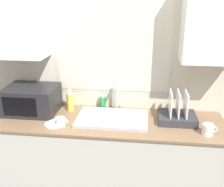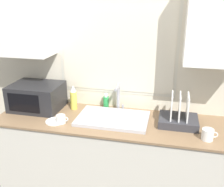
# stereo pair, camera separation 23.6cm
# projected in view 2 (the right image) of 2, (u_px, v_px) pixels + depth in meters

# --- Properties ---
(countertop) EXTENTS (2.18, 0.67, 0.88)m
(countertop) POSITION_uv_depth(u_px,v_px,m) (109.00, 159.00, 2.65)
(countertop) COLOR beige
(countertop) RESTS_ON ground_plane
(wall_back) EXTENTS (6.00, 0.38, 2.60)m
(wall_back) POSITION_uv_depth(u_px,v_px,m) (116.00, 58.00, 2.60)
(wall_back) COLOR beige
(wall_back) RESTS_ON ground_plane
(sink_basin) EXTENTS (0.67, 0.43, 0.03)m
(sink_basin) POSITION_uv_depth(u_px,v_px,m) (113.00, 118.00, 2.49)
(sink_basin) COLOR #B2B2B7
(sink_basin) RESTS_ON countertop
(faucet) EXTENTS (0.08, 0.15, 0.28)m
(faucet) POSITION_uv_depth(u_px,v_px,m) (118.00, 96.00, 2.65)
(faucet) COLOR #99999E
(faucet) RESTS_ON countertop
(microwave) EXTENTS (0.51, 0.40, 0.26)m
(microwave) POSITION_uv_depth(u_px,v_px,m) (37.00, 96.00, 2.71)
(microwave) COLOR #232326
(microwave) RESTS_ON countertop
(dish_rack) EXTENTS (0.35, 0.29, 0.29)m
(dish_rack) POSITION_uv_depth(u_px,v_px,m) (178.00, 118.00, 2.38)
(dish_rack) COLOR #333338
(dish_rack) RESTS_ON countertop
(spray_bottle) EXTENTS (0.07, 0.07, 0.26)m
(spray_bottle) POSITION_uv_depth(u_px,v_px,m) (74.00, 98.00, 2.70)
(spray_bottle) COLOR #D8CC4C
(spray_bottle) RESTS_ON countertop
(soap_bottle) EXTENTS (0.06, 0.06, 0.16)m
(soap_bottle) POSITION_uv_depth(u_px,v_px,m) (106.00, 102.00, 2.73)
(soap_bottle) COLOR #268C3F
(soap_bottle) RESTS_ON countertop
(mug_near_sink) EXTENTS (0.12, 0.09, 0.08)m
(mug_near_sink) POSITION_uv_depth(u_px,v_px,m) (61.00, 119.00, 2.42)
(mug_near_sink) COLOR white
(mug_near_sink) RESTS_ON countertop
(mug_by_rack) EXTENTS (0.13, 0.10, 0.09)m
(mug_by_rack) POSITION_uv_depth(u_px,v_px,m) (208.00, 134.00, 2.13)
(mug_by_rack) COLOR white
(mug_by_rack) RESTS_ON countertop
(small_plate) EXTENTS (0.18, 0.18, 0.01)m
(small_plate) POSITION_uv_depth(u_px,v_px,m) (55.00, 121.00, 2.45)
(small_plate) COLOR white
(small_plate) RESTS_ON countertop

